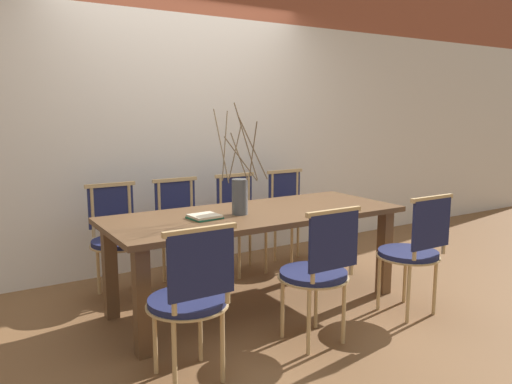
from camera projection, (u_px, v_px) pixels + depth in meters
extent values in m
plane|color=brown|center=(256.00, 304.00, 3.85)|extent=(16.00, 16.00, 0.00)
cube|color=silver|center=(184.00, 142.00, 4.75)|extent=(12.00, 0.06, 2.36)
cube|color=brown|center=(256.00, 214.00, 3.73)|extent=(2.24, 0.89, 0.04)
cube|color=brown|center=(142.00, 302.00, 2.98)|extent=(0.09, 0.09, 0.69)
cube|color=brown|center=(384.00, 252.00, 4.03)|extent=(0.09, 0.09, 0.69)
cube|color=brown|center=(110.00, 271.00, 3.55)|extent=(0.09, 0.09, 0.69)
cube|color=brown|center=(330.00, 235.00, 4.60)|extent=(0.09, 0.09, 0.69)
cylinder|color=#1E234C|center=(187.00, 301.00, 2.72)|extent=(0.43, 0.43, 0.04)
cylinder|color=tan|center=(187.00, 305.00, 2.72)|extent=(0.45, 0.45, 0.01)
cylinder|color=tan|center=(155.00, 337.00, 2.80)|extent=(0.03, 0.03, 0.43)
cylinder|color=tan|center=(200.00, 326.00, 2.94)|extent=(0.03, 0.03, 0.43)
cylinder|color=tan|center=(174.00, 358.00, 2.56)|extent=(0.03, 0.03, 0.43)
cylinder|color=tan|center=(223.00, 345.00, 2.71)|extent=(0.03, 0.03, 0.43)
cylinder|color=tan|center=(173.00, 274.00, 2.45)|extent=(0.03, 0.03, 0.43)
cylinder|color=tan|center=(227.00, 264.00, 2.60)|extent=(0.03, 0.03, 0.43)
cube|color=#1E234C|center=(201.00, 265.00, 2.52)|extent=(0.37, 0.02, 0.34)
cube|color=tan|center=(200.00, 230.00, 2.49)|extent=(0.41, 0.03, 0.03)
cylinder|color=#1E234C|center=(313.00, 274.00, 3.17)|extent=(0.43, 0.43, 0.04)
cylinder|color=tan|center=(313.00, 277.00, 3.17)|extent=(0.45, 0.45, 0.01)
cylinder|color=tan|center=(282.00, 306.00, 3.25)|extent=(0.03, 0.03, 0.43)
cylinder|color=tan|center=(316.00, 297.00, 3.40)|extent=(0.03, 0.03, 0.43)
cylinder|color=tan|center=(309.00, 321.00, 3.02)|extent=(0.03, 0.03, 0.43)
cylinder|color=tan|center=(344.00, 311.00, 3.16)|extent=(0.03, 0.03, 0.43)
cylinder|color=tan|center=(313.00, 248.00, 2.90)|extent=(0.03, 0.03, 0.43)
cylinder|color=tan|center=(352.00, 241.00, 3.06)|extent=(0.03, 0.03, 0.43)
cube|color=#1E234C|center=(334.00, 241.00, 2.97)|extent=(0.37, 0.02, 0.34)
cube|color=tan|center=(334.00, 212.00, 2.95)|extent=(0.41, 0.03, 0.03)
cylinder|color=#1E234C|center=(408.00, 253.00, 3.63)|extent=(0.43, 0.43, 0.04)
cylinder|color=tan|center=(408.00, 256.00, 3.63)|extent=(0.45, 0.45, 0.01)
cylinder|color=tan|center=(379.00, 282.00, 3.71)|extent=(0.03, 0.03, 0.43)
cylinder|color=tan|center=(405.00, 275.00, 3.85)|extent=(0.03, 0.03, 0.43)
cylinder|color=tan|center=(408.00, 293.00, 3.47)|extent=(0.03, 0.03, 0.43)
cylinder|color=tan|center=(435.00, 286.00, 3.62)|extent=(0.03, 0.03, 0.43)
cylinder|color=tan|center=(416.00, 230.00, 3.36)|extent=(0.03, 0.03, 0.43)
cylinder|color=tan|center=(445.00, 224.00, 3.51)|extent=(0.03, 0.03, 0.43)
cube|color=#1E234C|center=(431.00, 224.00, 3.43)|extent=(0.37, 0.02, 0.34)
cube|color=tan|center=(432.00, 198.00, 3.40)|extent=(0.41, 0.03, 0.03)
cylinder|color=#1E234C|center=(119.00, 242.00, 3.94)|extent=(0.43, 0.43, 0.04)
cylinder|color=tan|center=(119.00, 245.00, 3.94)|extent=(0.45, 0.45, 0.01)
cylinder|color=tan|center=(143.00, 272.00, 3.93)|extent=(0.03, 0.03, 0.43)
cylinder|color=tan|center=(108.00, 278.00, 3.79)|extent=(0.03, 0.03, 0.43)
cylinder|color=tan|center=(132.00, 263.00, 4.17)|extent=(0.03, 0.03, 0.43)
cylinder|color=tan|center=(98.00, 268.00, 4.02)|extent=(0.03, 0.03, 0.43)
cylinder|color=tan|center=(130.00, 207.00, 4.13)|extent=(0.03, 0.03, 0.43)
cylinder|color=tan|center=(92.00, 211.00, 3.98)|extent=(0.03, 0.03, 0.43)
cube|color=#1E234C|center=(111.00, 206.00, 4.06)|extent=(0.37, 0.02, 0.34)
cube|color=tan|center=(110.00, 185.00, 4.02)|extent=(0.41, 0.03, 0.03)
cylinder|color=#1E234C|center=(185.00, 233.00, 4.23)|extent=(0.43, 0.43, 0.04)
cylinder|color=tan|center=(185.00, 235.00, 4.23)|extent=(0.45, 0.45, 0.01)
cylinder|color=tan|center=(207.00, 261.00, 4.22)|extent=(0.03, 0.03, 0.43)
cylinder|color=tan|center=(177.00, 266.00, 4.08)|extent=(0.03, 0.03, 0.43)
cylinder|color=tan|center=(193.00, 253.00, 4.46)|extent=(0.03, 0.03, 0.43)
cylinder|color=tan|center=(164.00, 258.00, 4.31)|extent=(0.03, 0.03, 0.43)
cylinder|color=tan|center=(191.00, 201.00, 4.43)|extent=(0.03, 0.03, 0.43)
cylinder|color=tan|center=(159.00, 204.00, 4.27)|extent=(0.03, 0.03, 0.43)
cube|color=#1E234C|center=(175.00, 200.00, 4.35)|extent=(0.37, 0.02, 0.34)
cube|color=tan|center=(175.00, 180.00, 4.31)|extent=(0.41, 0.03, 0.03)
cylinder|color=#1E234C|center=(245.00, 224.00, 4.54)|extent=(0.43, 0.43, 0.04)
cylinder|color=tan|center=(245.00, 227.00, 4.54)|extent=(0.45, 0.45, 0.01)
cylinder|color=tan|center=(266.00, 251.00, 4.53)|extent=(0.03, 0.03, 0.43)
cylinder|color=tan|center=(239.00, 255.00, 4.39)|extent=(0.03, 0.03, 0.43)
cylinder|color=tan|center=(250.00, 244.00, 4.77)|extent=(0.03, 0.03, 0.43)
cylinder|color=tan|center=(224.00, 248.00, 4.62)|extent=(0.03, 0.03, 0.43)
cylinder|color=tan|center=(249.00, 195.00, 4.73)|extent=(0.03, 0.03, 0.43)
cylinder|color=tan|center=(220.00, 198.00, 4.58)|extent=(0.03, 0.03, 0.43)
cube|color=#1E234C|center=(234.00, 194.00, 4.66)|extent=(0.37, 0.02, 0.34)
cube|color=tan|center=(235.00, 175.00, 4.62)|extent=(0.41, 0.03, 0.03)
cylinder|color=#1E234C|center=(295.00, 217.00, 4.84)|extent=(0.43, 0.43, 0.04)
cylinder|color=tan|center=(295.00, 220.00, 4.84)|extent=(0.45, 0.45, 0.01)
cylinder|color=tan|center=(315.00, 242.00, 4.83)|extent=(0.03, 0.03, 0.43)
cylinder|color=tan|center=(292.00, 246.00, 4.68)|extent=(0.03, 0.03, 0.43)
cylinder|color=tan|center=(298.00, 236.00, 5.06)|extent=(0.03, 0.03, 0.43)
cylinder|color=tan|center=(275.00, 240.00, 4.92)|extent=(0.03, 0.03, 0.43)
cylinder|color=tan|center=(297.00, 190.00, 5.03)|extent=(0.03, 0.03, 0.43)
cylinder|color=tan|center=(272.00, 193.00, 4.87)|extent=(0.03, 0.03, 0.43)
cube|color=#1E234C|center=(284.00, 189.00, 4.95)|extent=(0.37, 0.02, 0.34)
cube|color=tan|center=(285.00, 171.00, 4.92)|extent=(0.41, 0.03, 0.03)
cylinder|color=#4C5156|center=(240.00, 197.00, 3.62)|extent=(0.12, 0.12, 0.26)
cylinder|color=brown|center=(235.00, 153.00, 3.61)|extent=(0.12, 0.02, 0.38)
cylinder|color=brown|center=(225.00, 145.00, 3.57)|extent=(0.14, 0.17, 0.49)
cylinder|color=brown|center=(241.00, 159.00, 3.46)|extent=(0.22, 0.11, 0.32)
cylinder|color=brown|center=(253.00, 150.00, 3.59)|extent=(0.06, 0.20, 0.42)
cylinder|color=brown|center=(239.00, 157.00, 3.51)|extent=(0.11, 0.07, 0.34)
cylinder|color=brown|center=(246.00, 142.00, 3.48)|extent=(0.19, 0.01, 0.55)
cylinder|color=brown|center=(221.00, 145.00, 3.50)|extent=(0.05, 0.29, 0.50)
cylinder|color=brown|center=(253.00, 149.00, 3.46)|extent=(0.28, 0.07, 0.46)
cube|color=#1E6B4C|center=(205.00, 218.00, 3.50)|extent=(0.23, 0.21, 0.01)
cube|color=beige|center=(204.00, 216.00, 3.49)|extent=(0.21, 0.20, 0.02)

